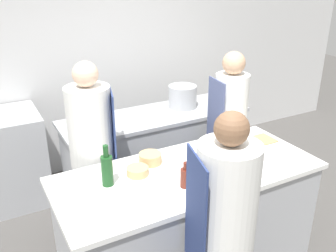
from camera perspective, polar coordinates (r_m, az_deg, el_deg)
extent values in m
cube|color=silver|center=(4.62, -10.80, 10.43)|extent=(8.00, 0.06, 2.80)
cube|color=#A8AAAF|center=(3.22, 3.07, -14.12)|extent=(2.03, 0.86, 0.87)
cube|color=white|center=(2.97, 3.26, -7.14)|extent=(2.11, 0.90, 0.04)
cube|color=#A8AAAF|center=(4.26, -1.84, -4.15)|extent=(1.98, 0.64, 0.87)
cube|color=#A8AAAF|center=(4.07, -1.92, 1.54)|extent=(2.07, 0.67, 0.04)
cube|color=#A8AAAF|center=(4.33, -23.34, -4.72)|extent=(0.75, 0.71, 1.00)
cube|color=black|center=(4.13, -22.26, -9.53)|extent=(0.60, 0.01, 0.35)
cube|color=black|center=(3.82, -23.78, -0.81)|extent=(0.64, 0.01, 0.06)
cylinder|color=white|center=(2.28, 8.91, -10.84)|extent=(0.37, 0.37, 0.70)
cube|color=navy|center=(2.28, 4.16, -13.69)|extent=(0.10, 0.35, 0.81)
sphere|color=brown|center=(2.06, 9.67, -0.40)|extent=(0.20, 0.20, 0.20)
cylinder|color=black|center=(3.58, -10.83, -11.19)|extent=(0.32, 0.32, 0.78)
cylinder|color=silver|center=(3.22, -11.81, -0.16)|extent=(0.38, 0.38, 0.71)
cube|color=navy|center=(3.27, -8.29, -1.48)|extent=(0.11, 0.35, 0.82)
sphere|color=beige|center=(3.07, -12.50, 7.72)|extent=(0.21, 0.21, 0.21)
cylinder|color=black|center=(4.04, 8.87, -6.88)|extent=(0.28, 0.28, 0.76)
cylinder|color=white|center=(3.73, 9.54, 2.75)|extent=(0.33, 0.33, 0.68)
cube|color=#4C567F|center=(3.69, 7.20, 1.05)|extent=(0.05, 0.31, 0.79)
sphere|color=tan|center=(3.61, 10.01, 9.44)|extent=(0.22, 0.22, 0.22)
cylinder|color=black|center=(3.32, 8.72, -2.12)|extent=(0.08, 0.08, 0.15)
cylinder|color=black|center=(3.28, 8.82, -0.52)|extent=(0.03, 0.03, 0.06)
cylinder|color=#19471E|center=(2.76, -9.25, -6.76)|extent=(0.09, 0.09, 0.23)
cylinder|color=#19471E|center=(2.68, -9.47, -3.80)|extent=(0.04, 0.04, 0.09)
cylinder|color=#5B2319|center=(2.72, 2.65, -7.93)|extent=(0.07, 0.07, 0.14)
cylinder|color=#5B2319|center=(2.67, 2.68, -6.09)|extent=(0.03, 0.03, 0.06)
cylinder|color=#2D5175|center=(2.77, 3.48, -6.70)|extent=(0.06, 0.06, 0.19)
cylinder|color=#2D5175|center=(2.71, 3.55, -4.22)|extent=(0.03, 0.03, 0.08)
cylinder|color=tan|center=(3.05, -2.71, -4.95)|extent=(0.18, 0.18, 0.08)
cylinder|color=navy|center=(3.00, 8.71, -5.85)|extent=(0.20, 0.20, 0.07)
cylinder|color=tan|center=(2.89, -4.66, -6.86)|extent=(0.17, 0.17, 0.06)
cylinder|color=#B2382D|center=(2.94, 5.62, -5.99)|extent=(0.09, 0.09, 0.10)
cube|color=tan|center=(3.49, 12.79, -2.41)|extent=(0.44, 0.20, 0.01)
cylinder|color=#A8AAAF|center=(4.24, 2.24, 4.52)|extent=(0.32, 0.32, 0.25)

